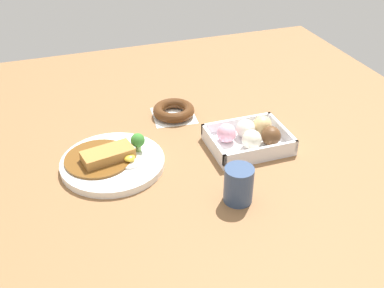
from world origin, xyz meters
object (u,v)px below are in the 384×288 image
curry_plate (112,161)px  donut_box (250,137)px  coffee_mug (239,185)px  chocolate_ring_donut (174,111)px

curry_plate → donut_box: size_ratio=1.25×
coffee_mug → chocolate_ring_donut: bearing=-86.7°
curry_plate → donut_box: curry_plate is taller
chocolate_ring_donut → coffee_mug: bearing=93.3°
curry_plate → coffee_mug: bearing=137.6°
curry_plate → donut_box: bearing=175.8°
curry_plate → chocolate_ring_donut: 0.28m
coffee_mug → donut_box: bearing=-121.5°
curry_plate → coffee_mug: 0.32m
chocolate_ring_donut → coffee_mug: size_ratio=1.54×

